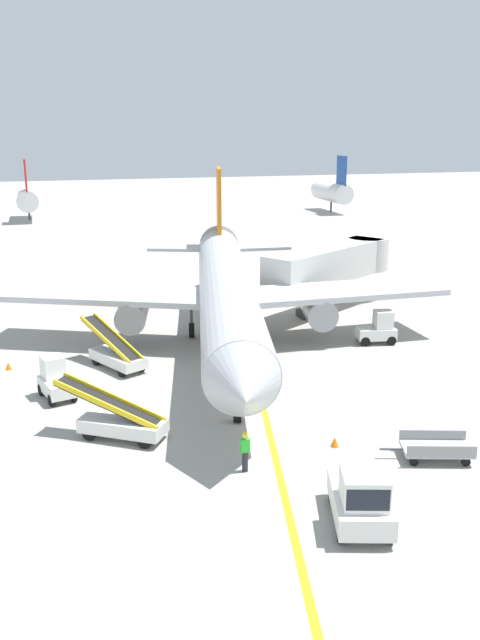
{
  "coord_description": "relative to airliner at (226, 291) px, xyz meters",
  "views": [
    {
      "loc": [
        -12.09,
        -28.35,
        13.35
      ],
      "look_at": [
        -1.55,
        8.37,
        2.5
      ],
      "focal_mm": 38.75,
      "sensor_mm": 36.0,
      "label": 1
    }
  ],
  "objects": [
    {
      "name": "baggage_tug_by_cargo_door",
      "position": [
        9.25,
        -2.6,
        -2.49
      ],
      "size": [
        2.59,
        1.71,
        2.1
      ],
      "color": "silver",
      "rests_on": "ground"
    },
    {
      "name": "distant_aircraft_mid_left",
      "position": [
        33.55,
        61.34,
        -0.2
      ],
      "size": [
        3.0,
        10.1,
        8.8
      ],
      "color": "silver",
      "rests_on": "ground"
    },
    {
      "name": "safety_cone_nose_right",
      "position": [
        0.72,
        -15.37,
        -3.2
      ],
      "size": [
        0.36,
        0.36,
        0.44
      ],
      "primitive_type": "cone",
      "color": "orange",
      "rests_on": "ground"
    },
    {
      "name": "jet_bridge",
      "position": [
        10.08,
        6.0,
        0.12
      ],
      "size": [
        12.15,
        9.0,
        4.85
      ],
      "color": "beige",
      "rests_on": "ground"
    },
    {
      "name": "belt_loader_forward_hold",
      "position": [
        -8.01,
        -11.93,
        -2.64
      ],
      "size": [
        4.87,
        3.78,
        2.59
      ],
      "color": "silver",
      "rests_on": "ground"
    },
    {
      "name": "baggage_cart_loaded",
      "position": [
        4.29,
        -17.56,
        -2.95
      ],
      "size": [
        3.83,
        2.31,
        0.94
      ],
      "color": "#A5A5A8",
      "rests_on": "ground"
    },
    {
      "name": "distant_aircraft_far_left",
      "position": [
        -12.37,
        64.4,
        -0.2
      ],
      "size": [
        3.0,
        10.1,
        8.8
      ],
      "color": "silver",
      "rests_on": "ground"
    },
    {
      "name": "safety_cone_nose_left",
      "position": [
        -13.1,
        -1.32,
        -3.2
      ],
      "size": [
        0.36,
        0.36,
        0.44
      ],
      "primitive_type": "cone",
      "color": "orange",
      "rests_on": "ground"
    },
    {
      "name": "ground_crew_marshaller",
      "position": [
        -3.6,
        -16.4,
        -2.51
      ],
      "size": [
        0.36,
        0.24,
        1.7
      ],
      "color": "#26262D",
      "rests_on": "ground"
    },
    {
      "name": "belt_loader_aft_hold",
      "position": [
        -7.16,
        -2.67,
        -2.64
      ],
      "size": [
        3.39,
        5.02,
        2.59
      ],
      "color": "silver",
      "rests_on": "ground"
    },
    {
      "name": "baggage_tug_near_wing",
      "position": [
        -10.62,
        -6.31,
        -2.49
      ],
      "size": [
        1.92,
        2.67,
        2.1
      ],
      "color": "silver",
      "rests_on": "ground"
    },
    {
      "name": "pushback_tug",
      "position": [
        -0.84,
        -21.15,
        -2.42
      ],
      "size": [
        2.86,
        4.0,
        2.2
      ],
      "color": "silver",
      "rests_on": "ground"
    },
    {
      "name": "ground_plane",
      "position": [
        1.44,
        -11.9,
        -3.42
      ],
      "size": [
        300.0,
        300.0,
        0.0
      ],
      "primitive_type": "plane",
      "color": "#9E9B93"
    },
    {
      "name": "airliner",
      "position": [
        0.0,
        0.0,
        0.0
      ],
      "size": [
        27.97,
        35.05,
        10.1
      ],
      "color": "#B2B5BA",
      "rests_on": "ground"
    },
    {
      "name": "taxi_line_yellow",
      "position": [
        -0.12,
        -6.9,
        -3.41
      ],
      "size": [
        17.65,
        78.16,
        0.01
      ],
      "primitive_type": "cube",
      "rotation": [
        0.0,
        0.0,
        -0.22
      ],
      "color": "yellow",
      "rests_on": "ground"
    }
  ]
}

